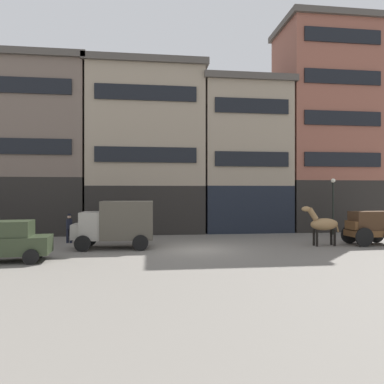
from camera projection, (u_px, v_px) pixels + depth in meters
ground_plane at (197, 249)px, 19.24m from camera, size 120.00×120.00×0.00m
building_far_left at (30, 147)px, 27.09m from camera, size 9.20×5.99×13.08m
building_center_left at (146, 149)px, 28.18m from camera, size 9.15×5.99×12.98m
building_center_right at (242, 156)px, 29.15m from camera, size 7.21×5.99×12.03m
building_far_right at (325, 126)px, 30.04m from camera, size 7.92×5.99×17.27m
cargo_wagon at (370, 225)px, 20.90m from camera, size 2.96×1.61×1.98m
draft_horse at (323, 224)px, 20.54m from camera, size 2.35×0.67×2.30m
delivery_truck_far at (117, 223)px, 19.62m from camera, size 4.38×2.20×2.62m
sedan_dark at (7, 241)px, 15.79m from camera, size 3.82×2.11×1.83m
pedestrian_officer at (69, 227)px, 21.66m from camera, size 0.47×0.47×1.79m
streetlamp_curbside at (333, 198)px, 25.94m from camera, size 0.32×0.32×4.12m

